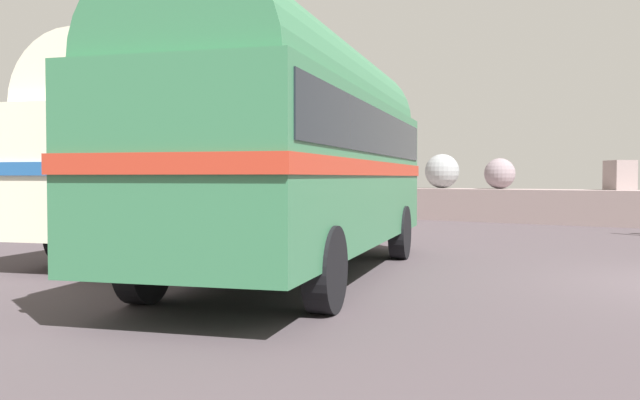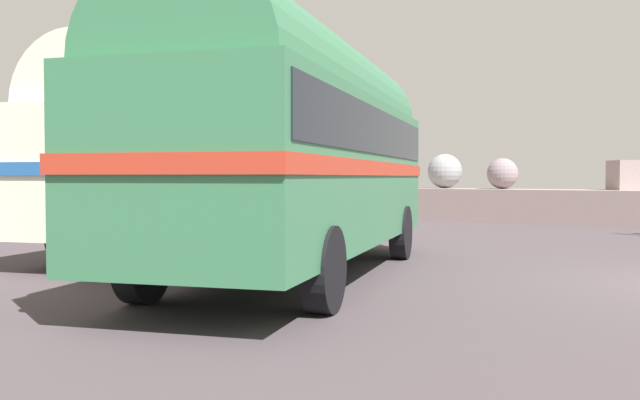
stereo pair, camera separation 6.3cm
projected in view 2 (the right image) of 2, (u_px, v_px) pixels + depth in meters
The scene contains 2 objects.
vintage_coach at pixel (299, 140), 10.27m from camera, with size 5.12×8.89×3.70m.
second_coach at pixel (194, 150), 14.12m from camera, with size 5.07×8.89×3.70m.
Camera 2 is at (0.70, -10.68, 1.50)m, focal length 38.91 mm.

